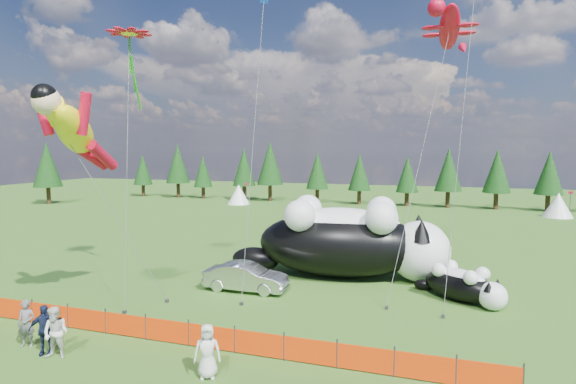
% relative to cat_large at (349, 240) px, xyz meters
% --- Properties ---
extents(ground, '(160.00, 160.00, 0.00)m').
position_rel_cat_large_xyz_m(ground, '(-3.37, -8.64, -2.32)').
color(ground, '#0E390A').
rests_on(ground, ground).
extents(safety_fence, '(22.06, 0.06, 1.10)m').
position_rel_cat_large_xyz_m(safety_fence, '(-3.37, -11.64, -1.81)').
color(safety_fence, '#262626').
rests_on(safety_fence, ground).
extents(tree_line, '(90.00, 4.00, 8.00)m').
position_rel_cat_large_xyz_m(tree_line, '(-3.37, 36.36, 1.68)').
color(tree_line, black).
rests_on(tree_line, ground).
extents(festival_tents, '(50.00, 3.20, 2.80)m').
position_rel_cat_large_xyz_m(festival_tents, '(7.63, 31.36, -0.92)').
color(festival_tents, white).
rests_on(festival_tents, ground).
extents(cat_large, '(13.50, 5.76, 4.88)m').
position_rel_cat_large_xyz_m(cat_large, '(0.00, 0.00, 0.00)').
color(cat_large, black).
rests_on(cat_large, ground).
extents(cat_small, '(4.54, 3.71, 1.87)m').
position_rel_cat_large_xyz_m(cat_small, '(6.38, -2.62, -1.43)').
color(cat_small, black).
rests_on(cat_small, ground).
extents(car, '(4.69, 1.73, 1.54)m').
position_rel_cat_large_xyz_m(car, '(-4.99, -4.42, -1.55)').
color(car, silver).
rests_on(car, ground).
extents(spectator_a, '(0.79, 0.65, 1.88)m').
position_rel_cat_large_xyz_m(spectator_a, '(-10.50, -13.63, -1.38)').
color(spectator_a, '#5E5D63').
rests_on(spectator_a, ground).
extents(spectator_b, '(1.05, 0.74, 1.97)m').
position_rel_cat_large_xyz_m(spectator_b, '(-8.56, -14.09, -1.33)').
color(spectator_b, silver).
rests_on(spectator_b, ground).
extents(spectator_c, '(1.28, 1.04, 1.94)m').
position_rel_cat_large_xyz_m(spectator_c, '(-9.26, -13.93, -1.35)').
color(spectator_c, '#151D3B').
rests_on(spectator_c, ground).
extents(spectator_e, '(1.08, 0.91, 1.88)m').
position_rel_cat_large_xyz_m(spectator_e, '(-2.48, -13.63, -1.38)').
color(spectator_e, silver).
rests_on(spectator_e, ground).
extents(superhero_kite, '(6.12, 6.26, 11.22)m').
position_rel_cat_large_xyz_m(superhero_kite, '(-11.07, -10.01, 6.34)').
color(superhero_kite, yellow).
rests_on(superhero_kite, ground).
extents(gecko_kite, '(4.50, 11.36, 17.42)m').
position_rel_cat_large_xyz_m(gecko_kite, '(5.43, 2.88, 12.83)').
color(gecko_kite, red).
rests_on(gecko_kite, ground).
extents(flower_kite, '(3.54, 5.25, 14.52)m').
position_rel_cat_large_xyz_m(flower_kite, '(-11.06, -5.81, 11.57)').
color(flower_kite, red).
rests_on(flower_kite, ground).
extents(diamond_kite_a, '(0.86, 4.47, 17.04)m').
position_rel_cat_large_xyz_m(diamond_kite_a, '(-4.50, -2.89, 12.81)').
color(diamond_kite_a, '#0B3AB0').
rests_on(diamond_kite_a, ground).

